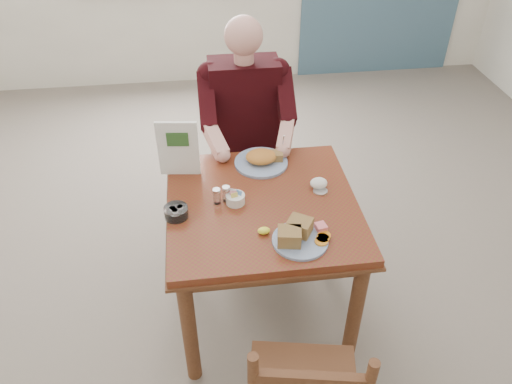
{
  "coord_description": "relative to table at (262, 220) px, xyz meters",
  "views": [
    {
      "loc": [
        -0.27,
        -1.83,
        2.25
      ],
      "look_at": [
        -0.03,
        0.0,
        0.82
      ],
      "focal_mm": 35.0,
      "sensor_mm": 36.0,
      "label": 1
    }
  ],
  "objects": [
    {
      "name": "floor",
      "position": [
        0.0,
        0.0,
        -0.64
      ],
      "size": [
        6.0,
        6.0,
        0.0
      ],
      "primitive_type": "plane",
      "color": "slate",
      "rests_on": "ground"
    },
    {
      "name": "lemon_wedge",
      "position": [
        -0.02,
        -0.22,
        0.13
      ],
      "size": [
        0.07,
        0.06,
        0.03
      ],
      "primitive_type": "ellipsoid",
      "rotation": [
        0.0,
        0.0,
        -0.32
      ],
      "color": "#FFFE35",
      "rests_on": "table"
    },
    {
      "name": "napkin",
      "position": [
        0.29,
        0.08,
        0.14
      ],
      "size": [
        0.09,
        0.08,
        0.05
      ],
      "primitive_type": "ellipsoid",
      "rotation": [
        0.0,
        0.0,
        -0.09
      ],
      "color": "white",
      "rests_on": "table"
    },
    {
      "name": "metal_dish",
      "position": [
        0.29,
        0.05,
        0.12
      ],
      "size": [
        0.09,
        0.09,
        0.01
      ],
      "primitive_type": "cylinder",
      "rotation": [
        0.0,
        0.0,
        0.43
      ],
      "color": "silver",
      "rests_on": "table"
    },
    {
      "name": "table",
      "position": [
        0.0,
        0.0,
        0.0
      ],
      "size": [
        0.92,
        0.92,
        0.75
      ],
      "color": "maroon",
      "rests_on": "ground"
    },
    {
      "name": "chair_far",
      "position": [
        0.0,
        0.8,
        -0.16
      ],
      "size": [
        0.42,
        0.42,
        0.95
      ],
      "color": "brown",
      "rests_on": "ground"
    },
    {
      "name": "diner",
      "position": [
        0.0,
        0.71,
        0.17
      ],
      "size": [
        0.53,
        0.56,
        1.39
      ],
      "color": "tan",
      "rests_on": "chair_far"
    },
    {
      "name": "near_plate",
      "position": [
        0.12,
        -0.28,
        0.14
      ],
      "size": [
        0.31,
        0.31,
        0.08
      ],
      "color": "white",
      "rests_on": "table"
    },
    {
      "name": "far_plate",
      "position": [
        0.04,
        0.32,
        0.14
      ],
      "size": [
        0.31,
        0.31,
        0.08
      ],
      "color": "white",
      "rests_on": "table"
    },
    {
      "name": "caddy",
      "position": [
        -0.13,
        0.01,
        0.14
      ],
      "size": [
        0.12,
        0.12,
        0.07
      ],
      "color": "white",
      "rests_on": "table"
    },
    {
      "name": "shakers",
      "position": [
        -0.19,
        0.03,
        0.15
      ],
      "size": [
        0.09,
        0.06,
        0.08
      ],
      "color": "white",
      "rests_on": "table"
    },
    {
      "name": "creamer",
      "position": [
        -0.41,
        -0.05,
        0.14
      ],
      "size": [
        0.13,
        0.13,
        0.05
      ],
      "color": "white",
      "rests_on": "table"
    },
    {
      "name": "menu",
      "position": [
        -0.38,
        0.29,
        0.26
      ],
      "size": [
        0.2,
        0.04,
        0.3
      ],
      "color": "white",
      "rests_on": "table"
    }
  ]
}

